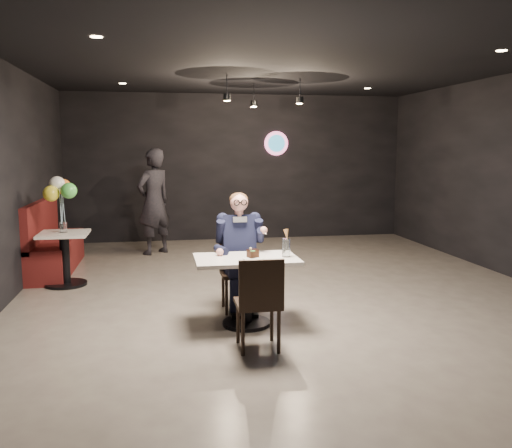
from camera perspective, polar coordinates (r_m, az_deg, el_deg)
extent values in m
plane|color=slate|center=(7.17, 3.39, -7.47)|extent=(9.00, 9.00, 0.00)
cube|color=black|center=(8.91, 0.46, 14.27)|extent=(1.40, 1.20, 0.36)
cube|color=white|center=(5.90, -1.02, -7.10)|extent=(1.10, 0.70, 0.75)
cube|color=black|center=(6.41, -1.81, -5.10)|extent=(0.42, 0.46, 0.92)
cube|color=black|center=(5.22, 0.20, -8.18)|extent=(0.42, 0.46, 0.92)
cube|color=black|center=(6.35, -1.82, -2.81)|extent=(0.60, 0.80, 1.44)
cylinder|color=white|center=(5.73, -0.31, -3.65)|extent=(0.22, 0.22, 0.01)
cube|color=black|center=(5.76, -0.33, -3.13)|extent=(0.13, 0.12, 0.08)
ellipsoid|color=green|center=(5.69, -0.33, -2.85)|extent=(0.06, 0.04, 0.01)
cylinder|color=silver|center=(5.84, 3.20, -2.51)|extent=(0.09, 0.09, 0.20)
cone|color=#B8884B|center=(5.82, 3.24, -1.14)|extent=(0.07, 0.07, 0.12)
cube|color=#4D1010|center=(9.01, -20.39, -1.17)|extent=(0.55, 2.20, 1.10)
cube|color=white|center=(8.01, -19.48, -3.26)|extent=(0.65, 0.65, 0.82)
cylinder|color=silver|center=(7.94, -19.62, -0.31)|extent=(0.10, 0.10, 0.15)
cube|color=yellow|center=(7.90, -19.75, 2.57)|extent=(0.40, 0.40, 0.65)
imported|color=black|center=(9.91, -10.70, 2.33)|extent=(0.83, 0.79, 1.90)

